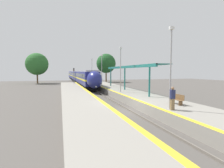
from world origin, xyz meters
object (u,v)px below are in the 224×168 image
(person_waiting, at_px, (172,98))
(platform_bench, at_px, (177,99))
(lamppost_near, at_px, (171,63))
(railway_signal, at_px, (74,75))
(lamppost_far, at_px, (102,68))
(lamppost_mid, at_px, (121,67))
(lamppost_farthest, at_px, (92,69))
(train, at_px, (77,76))

(person_waiting, bearing_deg, platform_bench, 45.80)
(lamppost_near, bearing_deg, railway_signal, 98.57)
(person_waiting, relative_size, lamppost_far, 0.28)
(lamppost_near, distance_m, lamppost_mid, 11.48)
(lamppost_far, distance_m, lamppost_farthest, 11.48)
(train, relative_size, lamppost_farthest, 10.72)
(person_waiting, height_order, railway_signal, railway_signal)
(person_waiting, height_order, lamppost_farthest, lamppost_farthest)
(train, bearing_deg, person_waiting, -87.24)
(person_waiting, bearing_deg, lamppost_farthest, 89.94)
(platform_bench, xyz_separation_m, lamppost_farthest, (-1.73, 32.98, 3.04))
(train, distance_m, lamppost_farthest, 15.47)
(person_waiting, relative_size, railway_signal, 0.38)
(person_waiting, bearing_deg, railway_signal, 98.40)
(lamppost_near, bearing_deg, person_waiting, -96.09)
(lamppost_farthest, bearing_deg, lamppost_mid, -90.00)
(platform_bench, bearing_deg, lamppost_far, 94.60)
(railway_signal, height_order, lamppost_mid, lamppost_mid)
(lamppost_far, bearing_deg, train, 95.26)
(person_waiting, distance_m, lamppost_mid, 12.13)
(railway_signal, bearing_deg, lamppost_far, -62.27)
(lamppost_farthest, bearing_deg, platform_bench, -86.99)
(lamppost_far, bearing_deg, railway_signal, 117.73)
(platform_bench, relative_size, lamppost_mid, 0.26)
(platform_bench, height_order, person_waiting, person_waiting)
(railway_signal, relative_size, lamppost_farthest, 0.73)
(person_waiting, relative_size, lamppost_mid, 0.28)
(platform_bench, relative_size, lamppost_farthest, 0.26)
(railway_signal, height_order, lamppost_farthest, lamppost_farthest)
(lamppost_near, distance_m, lamppost_far, 22.95)
(railway_signal, bearing_deg, person_waiting, -81.60)
(lamppost_near, bearing_deg, train, 92.83)
(train, distance_m, platform_bench, 48.29)
(lamppost_near, relative_size, lamppost_farthest, 1.00)
(lamppost_mid, bearing_deg, railway_signal, 103.18)
(lamppost_far, bearing_deg, lamppost_near, -90.00)
(lamppost_far, bearing_deg, lamppost_farthest, 90.00)
(platform_bench, bearing_deg, person_waiting, -134.20)
(train, height_order, railway_signal, railway_signal)
(railway_signal, bearing_deg, lamppost_farthest, 24.92)
(train, distance_m, lamppost_far, 26.80)
(lamppost_near, bearing_deg, lamppost_farthest, 90.00)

